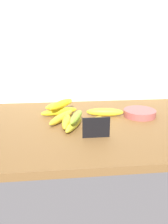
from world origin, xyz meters
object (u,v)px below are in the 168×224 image
(banana_3, at_px, (94,123))
(banana_6, at_px, (61,104))
(banana_2, at_px, (66,121))
(fruit_bowl, at_px, (140,113))
(chalkboard_sign, at_px, (96,128))
(banana_8, at_px, (59,105))
(banana_7, at_px, (76,117))
(banana_0, at_px, (59,112))
(banana_5, at_px, (62,117))
(banana_4, at_px, (74,125))
(banana_1, at_px, (105,112))

(banana_3, distance_m, banana_6, 0.23)
(banana_2, bearing_deg, fruit_bowl, 13.47)
(chalkboard_sign, relative_size, banana_8, 0.64)
(fruit_bowl, xyz_separation_m, banana_7, (-0.33, -0.12, 0.03))
(banana_2, distance_m, banana_8, 0.16)
(fruit_bowl, relative_size, banana_6, 0.88)
(banana_0, height_order, banana_7, banana_7)
(chalkboard_sign, height_order, banana_3, chalkboard_sign)
(banana_2, relative_size, banana_5, 0.82)
(chalkboard_sign, relative_size, banana_4, 0.62)
(banana_2, xyz_separation_m, banana_3, (0.12, -0.03, -0.00))
(banana_0, height_order, banana_2, banana_2)
(banana_2, xyz_separation_m, banana_8, (-0.03, 0.16, 0.03))
(chalkboard_sign, xyz_separation_m, banana_3, (0.01, 0.11, -0.02))
(banana_6, bearing_deg, chalkboard_sign, -65.70)
(chalkboard_sign, height_order, banana_1, chalkboard_sign)
(banana_1, bearing_deg, chalkboard_sign, -108.68)
(banana_2, distance_m, banana_5, 0.06)
(banana_5, bearing_deg, chalkboard_sign, -56.03)
(fruit_bowl, bearing_deg, banana_4, -159.82)
(banana_0, bearing_deg, fruit_bowl, -8.74)
(chalkboard_sign, xyz_separation_m, banana_4, (-0.08, 0.10, -0.02))
(banana_0, bearing_deg, chalkboard_sign, -63.45)
(chalkboard_sign, bearing_deg, banana_6, 114.30)
(banana_4, height_order, banana_8, banana_8)
(fruit_bowl, xyz_separation_m, banana_3, (-0.25, -0.11, 0.00))
(banana_1, xyz_separation_m, banana_4, (-0.17, -0.15, -0.00))
(banana_6, height_order, banana_8, banana_6)
(banana_7, xyz_separation_m, banana_8, (-0.07, 0.19, 0.00))
(banana_4, bearing_deg, banana_5, 118.68)
(banana_0, distance_m, banana_7, 0.20)
(fruit_bowl, xyz_separation_m, banana_1, (-0.17, 0.02, 0.00))
(banana_4, relative_size, banana_8, 1.04)
(fruit_bowl, distance_m, banana_4, 0.36)
(banana_1, bearing_deg, banana_7, -137.76)
(chalkboard_sign, bearing_deg, banana_8, 115.96)
(banana_1, height_order, banana_3, banana_1)
(banana_4, height_order, banana_6, banana_6)
(banana_1, distance_m, banana_7, 0.21)
(banana_2, bearing_deg, chalkboard_sign, -50.82)
(banana_1, bearing_deg, banana_5, -167.16)
(banana_2, relative_size, banana_8, 0.99)
(banana_2, xyz_separation_m, banana_7, (0.04, -0.03, 0.03))
(banana_8, bearing_deg, banana_7, -68.93)
(fruit_bowl, height_order, banana_7, banana_7)
(fruit_bowl, distance_m, banana_3, 0.28)
(banana_3, relative_size, banana_4, 0.92)
(banana_1, relative_size, banana_3, 1.14)
(banana_3, bearing_deg, banana_5, 149.25)
(banana_6, bearing_deg, banana_1, -12.02)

